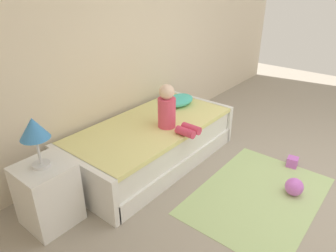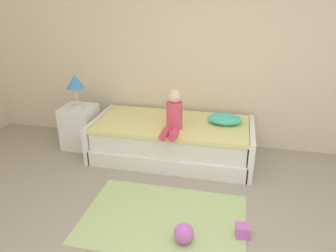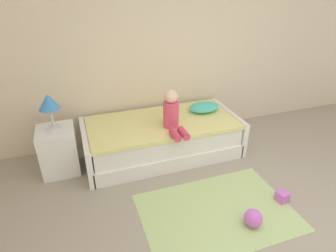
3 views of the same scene
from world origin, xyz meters
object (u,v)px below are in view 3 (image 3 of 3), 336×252
bed (162,137)px  toy_ball (253,218)px  nightstand (59,150)px  table_lamp (49,103)px  toy_block (282,197)px  pillow (204,107)px  child_figure (172,114)px

bed → toy_ball: (0.44, -1.57, -0.15)m
nightstand → table_lamp: table_lamp is taller
toy_block → nightstand: bearing=148.5°
nightstand → toy_block: 2.71m
nightstand → pillow: 2.04m
child_figure → toy_ball: bearing=-74.4°
nightstand → table_lamp: size_ratio=1.33×
child_figure → pillow: bearing=28.5°
table_lamp → pillow: size_ratio=1.02×
table_lamp → toy_ball: bearing=-41.9°
nightstand → pillow: bearing=1.9°
table_lamp → toy_block: (2.30, -1.41, -0.88)m
toy_ball → pillow: bearing=82.2°
nightstand → toy_ball: (1.79, -1.60, -0.21)m
pillow → toy_block: bearing=-79.2°
nightstand → pillow: (2.02, 0.07, 0.26)m
child_figure → toy_ball: 1.52m
bed → nightstand: nightstand is taller
bed → nightstand: (-1.35, 0.03, 0.05)m
bed → pillow: pillow is taller
bed → child_figure: bearing=-74.2°
pillow → bed: bearing=-171.5°
nightstand → toy_block: (2.30, -1.41, -0.24)m
toy_ball → toy_block: bearing=20.4°
nightstand → table_lamp: bearing=0.0°
toy_block → bed: bearing=124.6°
bed → nightstand: 1.35m
bed → toy_block: size_ratio=17.92×
toy_ball → toy_block: 0.55m
pillow → child_figure: bearing=-151.5°
bed → toy_ball: bed is taller
bed → pillow: (0.67, 0.10, 0.32)m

